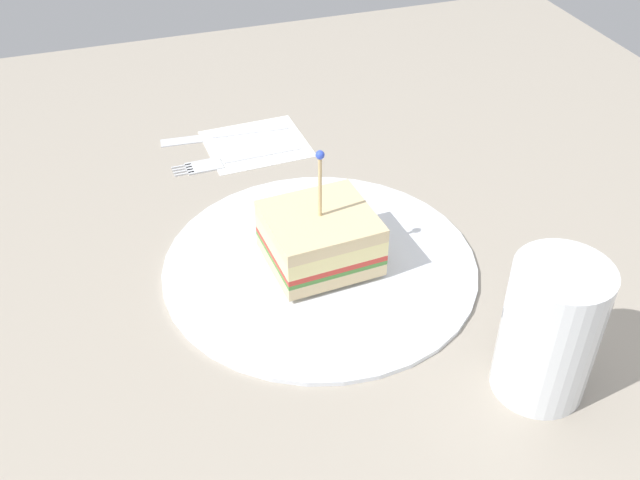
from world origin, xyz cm
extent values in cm
cube|color=#9E9384|center=(0.00, 0.00, -1.00)|extent=(104.69, 104.69, 2.00)
cylinder|color=white|center=(0.00, 0.00, 0.41)|extent=(26.17, 26.17, 0.82)
cube|color=beige|center=(-0.05, 0.00, 1.38)|extent=(8.94, 8.41, 1.12)
cube|color=#478438|center=(-0.05, 0.00, 2.14)|extent=(8.94, 8.41, 0.40)
cube|color=red|center=(-0.05, 0.00, 2.59)|extent=(8.94, 8.41, 0.50)
cube|color=#EFE093|center=(-0.05, 0.00, 3.53)|extent=(8.94, 8.41, 1.37)
cube|color=beige|center=(-0.05, 0.00, 4.77)|extent=(8.94, 8.41, 1.12)
cylinder|color=tan|center=(-0.05, 0.00, 7.84)|extent=(0.30, 0.30, 6.14)
sphere|color=blue|center=(-0.05, 0.00, 10.91)|extent=(0.70, 0.70, 0.70)
cylinder|color=beige|center=(-10.27, 16.92, 3.67)|extent=(5.66, 5.66, 7.35)
cylinder|color=white|center=(-10.27, 16.92, 5.23)|extent=(6.43, 6.43, 10.46)
cube|color=white|center=(0.14, -21.09, 0.07)|extent=(10.68, 9.69, 0.15)
cube|color=silver|center=(0.14, -18.63, 0.18)|extent=(8.26, 0.83, 0.35)
cube|color=silver|center=(6.06, -18.46, 0.18)|extent=(3.66, 2.30, 0.35)
cube|color=silver|center=(8.28, -19.15, 0.18)|extent=(2.00, 0.24, 0.35)
cube|color=silver|center=(8.26, -18.65, 0.18)|extent=(2.00, 0.24, 0.35)
cube|color=silver|center=(8.25, -18.15, 0.18)|extent=(2.00, 0.24, 0.35)
cube|color=silver|center=(8.24, -17.65, 0.18)|extent=(2.00, 0.24, 0.35)
cube|color=silver|center=(0.14, -23.55, 0.18)|extent=(8.25, 1.25, 0.35)
cube|color=silver|center=(6.03, -24.02, 0.18)|extent=(7.10, 2.05, 0.24)
camera|label=1|loc=(15.03, 44.66, 39.72)|focal=41.27mm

